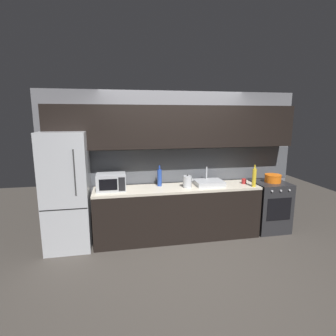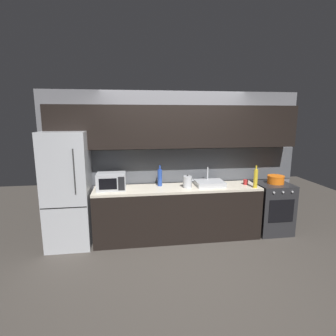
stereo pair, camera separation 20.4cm
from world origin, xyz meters
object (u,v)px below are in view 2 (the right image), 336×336
oven_range (272,208)px  wine_bottle_yellow (256,178)px  cooking_pot (276,179)px  mug_red (246,182)px  wine_bottle_blue (160,177)px  kettle (187,182)px  microwave (111,181)px  refrigerator (68,190)px

oven_range → wine_bottle_yellow: (-0.46, -0.22, 0.61)m
cooking_pot → wine_bottle_yellow: bearing=-155.8°
mug_red → wine_bottle_yellow: bearing=-73.5°
oven_range → cooking_pot: bearing=2.4°
wine_bottle_blue → mug_red: bearing=-4.9°
kettle → wine_bottle_yellow: (1.12, -0.17, 0.06)m
wine_bottle_yellow → wine_bottle_blue: bearing=167.2°
microwave → kettle: bearing=-3.1°
wine_bottle_blue → cooking_pot: size_ratio=1.23×
refrigerator → cooking_pot: bearing=0.0°
kettle → wine_bottle_yellow: size_ratio=0.58×
wine_bottle_blue → oven_range: bearing=-3.8°
wine_bottle_blue → wine_bottle_yellow: size_ratio=0.94×
refrigerator → oven_range: (3.51, -0.00, -0.48)m
microwave → kettle: size_ratio=2.09×
wine_bottle_yellow → cooking_pot: (0.49, 0.22, -0.09)m
microwave → cooking_pot: size_ratio=1.59×
refrigerator → kettle: refrigerator is taller
wine_bottle_blue → cooking_pot: wine_bottle_blue is taller
oven_range → refrigerator: bearing=180.0°
refrigerator → wine_bottle_yellow: (3.04, -0.22, 0.13)m
oven_range → mug_red: (-0.53, 0.00, 0.49)m
mug_red → cooking_pot: (0.56, -0.00, 0.03)m
wine_bottle_yellow → kettle: bearing=171.2°
refrigerator → mug_red: 2.98m
wine_bottle_yellow → microwave: bearing=174.2°
oven_range → cooking_pot: cooking_pot is taller
wine_bottle_blue → mug_red: (1.49, -0.13, -0.11)m
wine_bottle_blue → kettle: bearing=-22.2°
oven_range → mug_red: mug_red is taller
cooking_pot → kettle: bearing=-178.2°
cooking_pot → mug_red: bearing=179.7°
wine_bottle_blue → cooking_pot: bearing=-3.7°
wine_bottle_blue → cooking_pot: (2.05, -0.13, -0.08)m
refrigerator → wine_bottle_blue: size_ratio=5.21×
wine_bottle_blue → mug_red: 1.50m
refrigerator → wine_bottle_blue: refrigerator is taller
wine_bottle_blue → cooking_pot: 2.06m
microwave → cooking_pot: (2.86, -0.02, -0.06)m
refrigerator → wine_bottle_yellow: 3.06m
oven_range → cooking_pot: size_ratio=3.12×
refrigerator → oven_range: bearing=-0.0°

